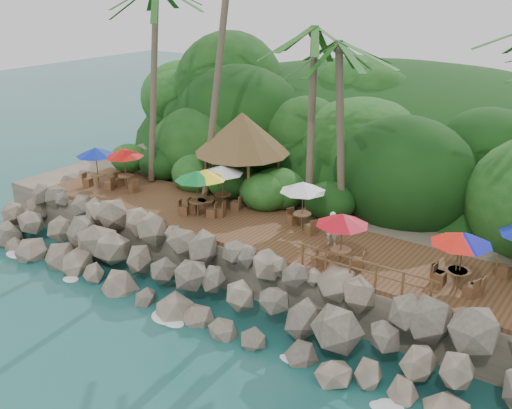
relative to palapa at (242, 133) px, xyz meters
The scene contains 12 objects.
ground 11.33m from the palapa, 71.10° to the right, with size 140.00×140.00×0.00m, color #19514F.
land_base 8.86m from the palapa, 65.09° to the left, with size 32.00×25.20×2.10m, color gray.
jungle_hill 15.74m from the palapa, 77.56° to the left, with size 44.80×28.00×15.40m, color #143811.
seawall 9.14m from the palapa, 66.38° to the right, with size 29.00×4.00×2.30m, color gray, non-canonical shape.
terrace 5.76m from the palapa, 45.51° to the right, with size 26.00×5.00×0.20m, color brown.
jungle_foliage 8.77m from the palapa, 61.43° to the left, with size 44.00×16.00×12.00m, color #143811, non-canonical shape.
foam_line 11.07m from the palapa, 70.51° to the right, with size 25.20×0.80×0.06m.
palms 8.71m from the palapa, ahead, with size 26.97×6.68×15.11m.
palapa is the anchor object (origin of this frame).
dining_clusters 5.57m from the palapa, 37.99° to the right, with size 24.52×5.40×2.38m.
railing 11.73m from the palapa, 29.27° to the right, with size 6.10×0.10×1.00m.
waiter 8.29m from the palapa, 23.11° to the right, with size 0.59×0.39×1.61m, color silver.
Camera 1 is at (15.48, -16.02, 13.69)m, focal length 42.33 mm.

